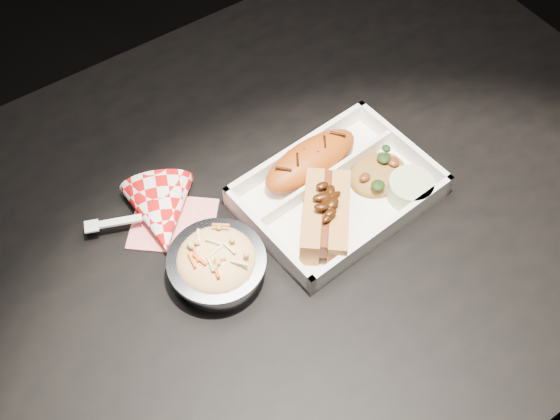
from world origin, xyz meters
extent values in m
cube|color=black|center=(0.00, 0.00, -0.03)|extent=(4.00, 4.00, 0.05)
cube|color=black|center=(0.00, 0.00, 0.73)|extent=(1.20, 0.80, 0.03)
cylinder|color=black|center=(0.55, 0.35, 0.36)|extent=(0.05, 0.05, 0.72)
cube|color=white|center=(0.10, -0.02, 0.75)|extent=(0.26, 0.20, 0.01)
cube|color=white|center=(0.09, 0.06, 0.77)|extent=(0.25, 0.03, 0.04)
cube|color=white|center=(0.10, -0.11, 0.77)|extent=(0.25, 0.03, 0.04)
cube|color=white|center=(-0.02, -0.03, 0.77)|extent=(0.02, 0.18, 0.04)
cube|color=white|center=(0.22, -0.01, 0.77)|extent=(0.02, 0.18, 0.04)
cube|color=white|center=(0.09, 0.00, 0.77)|extent=(0.23, 0.03, 0.03)
ellipsoid|color=#AA4711|center=(0.09, 0.03, 0.78)|extent=(0.16, 0.07, 0.04)
cube|color=#C18541|center=(0.07, -0.06, 0.78)|extent=(0.10, 0.11, 0.04)
cube|color=#C18541|center=(0.04, -0.04, 0.78)|extent=(0.10, 0.11, 0.04)
cylinder|color=maroon|center=(0.05, -0.05, 0.79)|extent=(0.10, 0.11, 0.03)
ellipsoid|color=#A16D2E|center=(0.16, -0.03, 0.77)|extent=(0.09, 0.08, 0.03)
cylinder|color=#B0C494|center=(0.18, -0.08, 0.77)|extent=(0.06, 0.06, 0.03)
cylinder|color=silver|center=(-0.10, -0.03, 0.77)|extent=(0.11, 0.11, 0.04)
cylinder|color=silver|center=(-0.10, -0.03, 0.79)|extent=(0.12, 0.12, 0.01)
ellipsoid|color=beige|center=(-0.10, -0.03, 0.79)|extent=(0.10, 0.10, 0.04)
cube|color=red|center=(-0.11, 0.07, 0.75)|extent=(0.14, 0.14, 0.00)
cone|color=red|center=(-0.12, 0.08, 0.77)|extent=(0.13, 0.14, 0.10)
cube|color=white|center=(-0.17, 0.10, 0.77)|extent=(0.06, 0.03, 0.00)
cube|color=white|center=(-0.20, 0.11, 0.77)|extent=(0.02, 0.02, 0.00)
camera|label=1|loc=(-0.28, -0.44, 1.53)|focal=45.00mm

